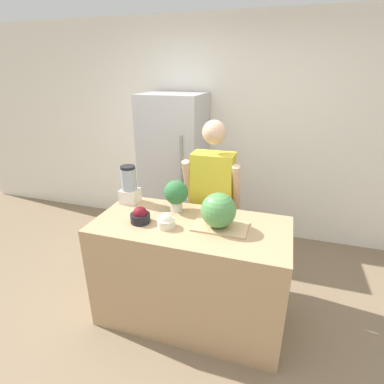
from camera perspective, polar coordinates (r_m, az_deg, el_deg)
The scene contains 11 objects.
ground_plane at distance 2.63m, azimuth -2.92°, elevation -27.48°, with size 14.00×14.00×0.00m, color #7F6B51.
wall_back at distance 3.75m, azimuth 7.75°, elevation 11.23°, with size 8.00×0.06×2.60m.
counter_island at distance 2.57m, azimuth -0.25°, elevation -15.01°, with size 1.51×0.72×0.91m.
refrigerator at distance 3.68m, azimuth -3.35°, elevation 4.42°, with size 0.69×0.66×1.76m.
person at distance 2.84m, azimuth 3.86°, elevation -2.29°, with size 0.52×0.26×1.61m.
cutting_board at distance 2.28m, azimuth 5.43°, elevation -6.52°, with size 0.41×0.26×0.01m.
watermelon at distance 2.20m, azimuth 5.07°, elevation -3.49°, with size 0.26×0.26×0.26m.
bowl_cherries at distance 2.35m, azimuth -9.83°, elevation -4.52°, with size 0.15×0.15×0.13m.
bowl_cream at distance 2.26m, azimuth -4.95°, elevation -5.58°, with size 0.13×0.13×0.12m.
blender at distance 2.68m, azimuth -11.88°, elevation 1.23°, with size 0.15×0.15×0.34m.
potted_plant at distance 2.47m, azimuth -3.05°, elevation -0.29°, with size 0.20×0.20×0.26m.
Camera 1 is at (0.62, -1.58, 2.01)m, focal length 28.00 mm.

